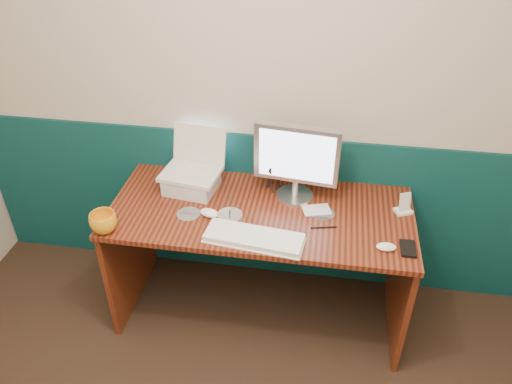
% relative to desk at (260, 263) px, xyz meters
% --- Properties ---
extents(back_wall, '(3.50, 0.04, 2.50)m').
position_rel_desk_xyz_m(back_wall, '(-0.07, 0.37, 0.88)').
color(back_wall, '#BEB1A1').
rests_on(back_wall, ground).
extents(wainscot, '(3.48, 0.02, 1.00)m').
position_rel_desk_xyz_m(wainscot, '(-0.07, 0.36, 0.12)').
color(wainscot, '#073435').
rests_on(wainscot, ground).
extents(desk, '(1.60, 0.70, 0.75)m').
position_rel_desk_xyz_m(desk, '(0.00, 0.00, 0.00)').
color(desk, '#3E110B').
rests_on(desk, ground).
extents(laptop_riser, '(0.30, 0.26, 0.09)m').
position_rel_desk_xyz_m(laptop_riser, '(-0.41, 0.13, 0.42)').
color(laptop_riser, silver).
rests_on(laptop_riser, desk).
extents(laptop, '(0.34, 0.28, 0.26)m').
position_rel_desk_xyz_m(laptop, '(-0.41, 0.13, 0.60)').
color(laptop, silver).
rests_on(laptop, laptop_riser).
extents(monitor, '(0.46, 0.18, 0.45)m').
position_rel_desk_xyz_m(monitor, '(0.17, 0.15, 0.60)').
color(monitor, silver).
rests_on(monitor, desk).
extents(keyboard, '(0.49, 0.21, 0.03)m').
position_rel_desk_xyz_m(keyboard, '(0.01, -0.25, 0.39)').
color(keyboard, white).
rests_on(keyboard, desk).
extents(mouse_right, '(0.10, 0.06, 0.03)m').
position_rel_desk_xyz_m(mouse_right, '(0.64, -0.21, 0.39)').
color(mouse_right, white).
rests_on(mouse_right, desk).
extents(mouse_left, '(0.12, 0.09, 0.04)m').
position_rel_desk_xyz_m(mouse_left, '(-0.25, -0.09, 0.39)').
color(mouse_left, white).
rests_on(mouse_left, desk).
extents(mug, '(0.17, 0.17, 0.11)m').
position_rel_desk_xyz_m(mug, '(-0.74, -0.29, 0.43)').
color(mug, orange).
rests_on(mug, desk).
extents(camcorder, '(0.10, 0.13, 0.20)m').
position_rel_desk_xyz_m(camcorder, '(0.04, 0.21, 0.48)').
color(camcorder, silver).
rests_on(camcorder, desk).
extents(cd_spindle, '(0.13, 0.13, 0.03)m').
position_rel_desk_xyz_m(cd_spindle, '(-0.14, -0.09, 0.39)').
color(cd_spindle, silver).
rests_on(cd_spindle, desk).
extents(cd_loose_a, '(0.12, 0.12, 0.00)m').
position_rel_desk_xyz_m(cd_loose_a, '(-0.37, -0.09, 0.38)').
color(cd_loose_a, '#ADB4BD').
rests_on(cd_loose_a, desk).
extents(cd_loose_b, '(0.13, 0.13, 0.00)m').
position_rel_desk_xyz_m(cd_loose_b, '(0.32, 0.03, 0.38)').
color(cd_loose_b, silver).
rests_on(cd_loose_b, desk).
extents(pen, '(0.13, 0.04, 0.01)m').
position_rel_desk_xyz_m(pen, '(0.34, -0.10, 0.38)').
color(pen, black).
rests_on(pen, desk).
extents(papers, '(0.17, 0.13, 0.00)m').
position_rel_desk_xyz_m(papers, '(0.29, 0.05, 0.38)').
color(papers, white).
rests_on(papers, desk).
extents(dock, '(0.10, 0.09, 0.02)m').
position_rel_desk_xyz_m(dock, '(0.74, 0.10, 0.38)').
color(dock, white).
rests_on(dock, desk).
extents(music_player, '(0.07, 0.05, 0.10)m').
position_rel_desk_xyz_m(music_player, '(0.74, 0.10, 0.44)').
color(music_player, silver).
rests_on(music_player, dock).
extents(pda, '(0.07, 0.12, 0.01)m').
position_rel_desk_xyz_m(pda, '(0.74, -0.20, 0.38)').
color(pda, black).
rests_on(pda, desk).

